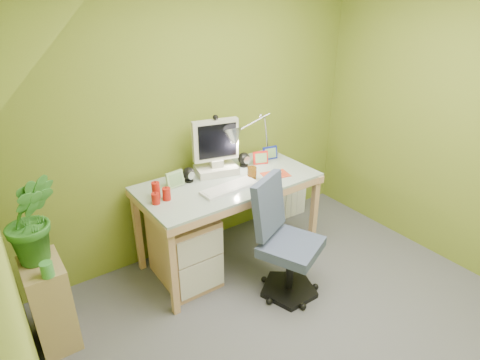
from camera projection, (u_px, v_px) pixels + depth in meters
floor at (325, 347)px, 2.70m from camera, size 3.20×3.20×0.01m
wall_back at (199, 117)px, 3.36m from camera, size 3.20×0.01×2.40m
wall_left at (21, 308)px, 1.35m from camera, size 0.01×3.20×2.40m
slope_ceiling at (168, 93)px, 1.38m from camera, size 1.10×3.20×1.10m
desk at (229, 221)px, 3.41m from camera, size 1.46×0.75×0.78m
monitor at (216, 143)px, 3.26m from camera, size 0.42×0.30×0.52m
speaker_left at (189, 175)px, 3.19m from camera, size 0.12×0.12×0.12m
speaker_right at (244, 159)px, 3.47m from camera, size 0.11×0.11×0.13m
keyboard at (229, 188)px, 3.09m from camera, size 0.48×0.18×0.02m
mousepad at (276, 175)px, 3.33m from camera, size 0.25×0.20×0.01m
mouse at (276, 173)px, 3.32m from camera, size 0.12×0.08×0.04m
amber_tumbler at (252, 173)px, 3.25m from camera, size 0.09×0.09×0.10m
candle_cluster at (158, 192)px, 2.91m from camera, size 0.17×0.15×0.13m
photo_frame_red at (260, 158)px, 3.52m from camera, size 0.13×0.06×0.11m
photo_frame_blue at (270, 153)px, 3.62m from camera, size 0.14×0.04×0.12m
photo_frame_green at (175, 179)px, 3.11m from camera, size 0.15×0.04×0.13m
desk_lamp at (260, 127)px, 3.46m from camera, size 0.64×0.40×0.64m
side_ledge at (51, 304)px, 2.62m from camera, size 0.24×0.36×0.63m
potted_plant at (32, 219)px, 2.40m from camera, size 0.34×0.29×0.59m
green_cup at (47, 270)px, 2.36m from camera, size 0.07×0.07×0.09m
task_chair at (291, 246)px, 3.00m from camera, size 0.63×0.63×0.86m
radiator at (284, 196)px, 4.18m from camera, size 0.45×0.20×0.44m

